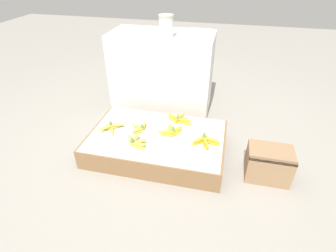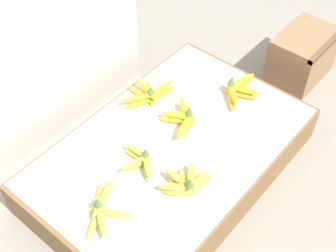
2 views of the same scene
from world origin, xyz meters
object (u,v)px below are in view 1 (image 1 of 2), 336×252
wooden_crate (268,164)px  banana_bunch_middle_midright (172,131)px  banana_bunch_front_midleft (136,142)px  banana_bunch_middle_midleft (140,128)px  banana_bunch_middle_left (112,127)px  foam_tray_white (199,31)px  glass_jar (166,26)px  banana_bunch_back_midright (179,119)px  banana_bunch_middle_right (205,141)px

wooden_crate → banana_bunch_middle_midright: size_ratio=1.65×
banana_bunch_middle_midright → banana_bunch_front_midleft: bearing=-139.2°
banana_bunch_middle_midleft → banana_bunch_middle_midright: size_ratio=0.95×
banana_bunch_front_midleft → banana_bunch_middle_midright: banana_bunch_middle_midright is taller
banana_bunch_middle_midright → banana_bunch_middle_midleft: bearing=-177.7°
banana_bunch_front_midleft → banana_bunch_middle_midleft: 0.20m
banana_bunch_middle_left → foam_tray_white: size_ratio=1.09×
banana_bunch_front_midleft → banana_bunch_middle_left: bearing=150.0°
banana_bunch_middle_midright → glass_jar: glass_jar is taller
banana_bunch_front_midleft → banana_bunch_middle_left: size_ratio=0.83×
banana_bunch_back_midright → foam_tray_white: 0.87m
banana_bunch_middle_midright → banana_bunch_back_midright: bearing=84.7°
wooden_crate → banana_bunch_front_midleft: bearing=-175.9°
glass_jar → foam_tray_white: size_ratio=0.92×
banana_bunch_middle_midright → banana_bunch_middle_right: size_ratio=0.82×
wooden_crate → banana_bunch_back_midright: 0.84m
banana_bunch_middle_midright → banana_bunch_middle_right: (0.29, -0.07, 0.00)m
banana_bunch_middle_left → banana_bunch_middle_right: banana_bunch_middle_right is taller
foam_tray_white → banana_bunch_middle_midleft: bearing=-113.0°
banana_bunch_front_midleft → banana_bunch_middle_left: (-0.28, 0.16, -0.00)m
wooden_crate → foam_tray_white: 1.38m
banana_bunch_middle_right → foam_tray_white: foam_tray_white is taller
wooden_crate → banana_bunch_middle_midleft: bearing=173.2°
banana_bunch_middle_left → banana_bunch_middle_midright: (0.52, 0.05, 0.01)m
wooden_crate → banana_bunch_middle_midleft: 1.06m
banana_bunch_middle_left → banana_bunch_middle_midright: size_ratio=1.17×
wooden_crate → glass_jar: 1.42m
banana_bunch_middle_left → banana_bunch_back_midright: same height
wooden_crate → banana_bunch_back_midright: bearing=155.4°
banana_bunch_front_midleft → banana_bunch_back_midright: 0.50m
glass_jar → banana_bunch_back_midright: bearing=-60.1°
banana_bunch_middle_right → banana_bunch_back_midright: 0.39m
banana_bunch_middle_left → glass_jar: 1.00m
wooden_crate → glass_jar: glass_jar is taller
banana_bunch_back_midright → foam_tray_white: foam_tray_white is taller
banana_bunch_middle_left → foam_tray_white: (0.60, 0.87, 0.62)m
banana_bunch_back_midright → banana_bunch_middle_left: bearing=-154.3°
banana_bunch_middle_right → banana_bunch_middle_midright: bearing=165.5°
banana_bunch_back_midright → wooden_crate: bearing=-24.6°
banana_bunch_middle_midleft → glass_jar: (0.09, 0.57, 0.71)m
wooden_crate → banana_bunch_back_midright: size_ratio=1.28×
wooden_crate → banana_bunch_front_midleft: 1.03m
banana_bunch_back_midright → foam_tray_white: size_ratio=1.19×
banana_bunch_middle_left → banana_bunch_middle_midright: banana_bunch_middle_midright is taller
wooden_crate → glass_jar: bearing=144.0°
wooden_crate → banana_bunch_front_midleft: banana_bunch_front_midleft is taller
foam_tray_white → banana_bunch_middle_midright: bearing=-95.4°
foam_tray_white → banana_bunch_middle_right: bearing=-76.8°
banana_bunch_middle_midright → wooden_crate: bearing=-10.0°
wooden_crate → banana_bunch_middle_midright: (-0.78, 0.14, 0.08)m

